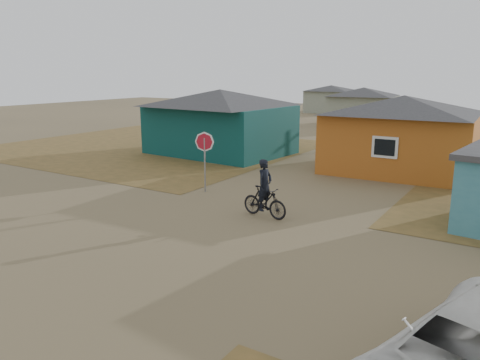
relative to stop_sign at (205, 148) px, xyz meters
The scene contains 8 objects.
ground 6.41m from the stop_sign, 55.52° to the right, with size 120.00×120.00×0.00m, color brown.
grass_nw 13.34m from the stop_sign, 142.94° to the left, with size 20.00×18.00×0.00m, color brown.
house_teal 9.84m from the stop_sign, 120.78° to the left, with size 8.93×7.08×4.00m.
house_yellow 10.76m from the stop_sign, 56.33° to the left, with size 7.72×6.76×3.90m.
house_pale_west 29.07m from the stop_sign, 95.01° to the left, with size 7.04×6.15×3.60m.
house_pale_north 42.29m from the stop_sign, 104.43° to the left, with size 6.28×5.81×3.40m.
stop_sign is the anchor object (origin of this frame).
cyclist 4.46m from the stop_sign, 24.27° to the right, with size 1.90×0.75×2.09m.
Camera 1 is at (8.27, -10.70, 5.07)m, focal length 35.00 mm.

